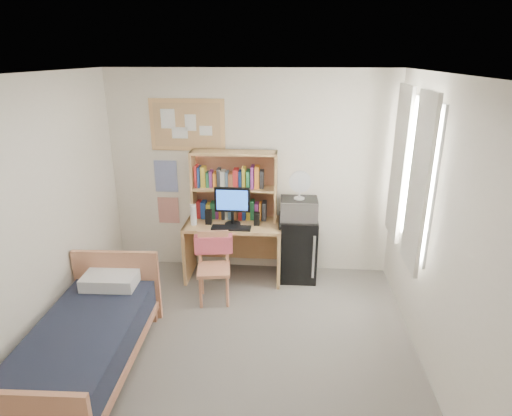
# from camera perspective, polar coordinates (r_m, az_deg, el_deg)

# --- Properties ---
(floor) EXTENTS (3.60, 4.20, 0.02)m
(floor) POSITION_cam_1_polar(r_m,az_deg,el_deg) (4.23, -3.67, -20.93)
(floor) COLOR gray
(floor) RESTS_ON ground
(ceiling) EXTENTS (3.60, 4.20, 0.02)m
(ceiling) POSITION_cam_1_polar(r_m,az_deg,el_deg) (3.21, -4.73, 17.16)
(ceiling) COLOR white
(ceiling) RESTS_ON wall_back
(wall_back) EXTENTS (3.60, 0.04, 2.60)m
(wall_back) POSITION_cam_1_polar(r_m,az_deg,el_deg) (5.48, -0.79, 4.52)
(wall_back) COLOR white
(wall_back) RESTS_ON floor
(wall_left) EXTENTS (0.04, 4.20, 2.60)m
(wall_left) POSITION_cam_1_polar(r_m,az_deg,el_deg) (4.18, -29.36, -3.09)
(wall_left) COLOR white
(wall_left) RESTS_ON floor
(wall_right) EXTENTS (0.04, 4.20, 2.60)m
(wall_right) POSITION_cam_1_polar(r_m,az_deg,el_deg) (3.70, 24.69, -5.09)
(wall_right) COLOR white
(wall_right) RESTS_ON floor
(window_unit) EXTENTS (0.10, 1.40, 1.70)m
(window_unit) POSITION_cam_1_polar(r_m,az_deg,el_deg) (4.67, 19.99, 4.42)
(window_unit) COLOR white
(window_unit) RESTS_ON wall_right
(curtain_left) EXTENTS (0.04, 0.55, 1.70)m
(curtain_left) POSITION_cam_1_polar(r_m,az_deg,el_deg) (4.29, 20.89, 3.02)
(curtain_left) COLOR silver
(curtain_left) RESTS_ON wall_right
(curtain_right) EXTENTS (0.04, 0.55, 1.70)m
(curtain_right) POSITION_cam_1_polar(r_m,az_deg,el_deg) (5.04, 18.56, 5.65)
(curtain_right) COLOR silver
(curtain_right) RESTS_ON wall_right
(bulletin_board) EXTENTS (0.94, 0.03, 0.64)m
(bulletin_board) POSITION_cam_1_polar(r_m,az_deg,el_deg) (5.47, -9.15, 10.88)
(bulletin_board) COLOR tan
(bulletin_board) RESTS_ON wall_back
(poster_wave) EXTENTS (0.30, 0.01, 0.42)m
(poster_wave) POSITION_cam_1_polar(r_m,az_deg,el_deg) (5.70, -11.91, 4.16)
(poster_wave) COLOR #283EA2
(poster_wave) RESTS_ON wall_back
(poster_japan) EXTENTS (0.28, 0.01, 0.36)m
(poster_japan) POSITION_cam_1_polar(r_m,az_deg,el_deg) (5.84, -11.58, -0.29)
(poster_japan) COLOR red
(poster_japan) RESTS_ON wall_back
(desk) EXTENTS (1.21, 0.61, 0.75)m
(desk) POSITION_cam_1_polar(r_m,az_deg,el_deg) (5.52, -2.97, -5.61)
(desk) COLOR #E0AD6D
(desk) RESTS_ON floor
(desk_chair) EXTENTS (0.47, 0.47, 0.82)m
(desk_chair) POSITION_cam_1_polar(r_m,az_deg,el_deg) (5.01, -5.65, -8.10)
(desk_chair) COLOR tan
(desk_chair) RESTS_ON floor
(mini_fridge) EXTENTS (0.49, 0.49, 0.82)m
(mini_fridge) POSITION_cam_1_polar(r_m,az_deg,el_deg) (5.52, 5.53, -5.33)
(mini_fridge) COLOR black
(mini_fridge) RESTS_ON floor
(bed) EXTENTS (0.95, 1.79, 0.48)m
(bed) POSITION_cam_1_polar(r_m,az_deg,el_deg) (4.32, -21.91, -17.26)
(bed) COLOR black
(bed) RESTS_ON floor
(hutch) EXTENTS (1.07, 0.28, 0.87)m
(hutch) POSITION_cam_1_polar(r_m,az_deg,el_deg) (5.37, -2.91, 2.96)
(hutch) COLOR #E0AD6D
(hutch) RESTS_ON desk
(monitor) EXTENTS (0.44, 0.04, 0.46)m
(monitor) POSITION_cam_1_polar(r_m,az_deg,el_deg) (5.23, -3.17, 0.14)
(monitor) COLOR black
(monitor) RESTS_ON desk
(keyboard) EXTENTS (0.48, 0.15, 0.02)m
(keyboard) POSITION_cam_1_polar(r_m,az_deg,el_deg) (5.18, -3.32, -2.67)
(keyboard) COLOR black
(keyboard) RESTS_ON desk
(speaker_left) EXTENTS (0.08, 0.08, 0.18)m
(speaker_left) POSITION_cam_1_polar(r_m,az_deg,el_deg) (5.33, -6.34, -1.20)
(speaker_left) COLOR black
(speaker_left) RESTS_ON desk
(speaker_right) EXTENTS (0.07, 0.07, 0.17)m
(speaker_right) POSITION_cam_1_polar(r_m,az_deg,el_deg) (5.26, 0.11, -1.46)
(speaker_right) COLOR black
(speaker_right) RESTS_ON desk
(water_bottle) EXTENTS (0.08, 0.08, 0.26)m
(water_bottle) POSITION_cam_1_polar(r_m,az_deg,el_deg) (5.32, -8.34, -0.91)
(water_bottle) COLOR white
(water_bottle) RESTS_ON desk
(hoodie) EXTENTS (0.46, 0.20, 0.21)m
(hoodie) POSITION_cam_1_polar(r_m,az_deg,el_deg) (5.09, -5.69, -4.79)
(hoodie) COLOR #D45060
(hoodie) RESTS_ON desk_chair
(microwave) EXTENTS (0.46, 0.35, 0.26)m
(microwave) POSITION_cam_1_polar(r_m,az_deg,el_deg) (5.30, 5.73, -0.12)
(microwave) COLOR #B6B6BB
(microwave) RESTS_ON mini_fridge
(desk_fan) EXTENTS (0.27, 0.27, 0.33)m
(desk_fan) POSITION_cam_1_polar(r_m,az_deg,el_deg) (5.20, 5.84, 2.92)
(desk_fan) COLOR white
(desk_fan) RESTS_ON microwave
(pillow) EXTENTS (0.56, 0.40, 0.13)m
(pillow) POSITION_cam_1_polar(r_m,az_deg,el_deg) (4.73, -18.76, -8.98)
(pillow) COLOR white
(pillow) RESTS_ON bed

